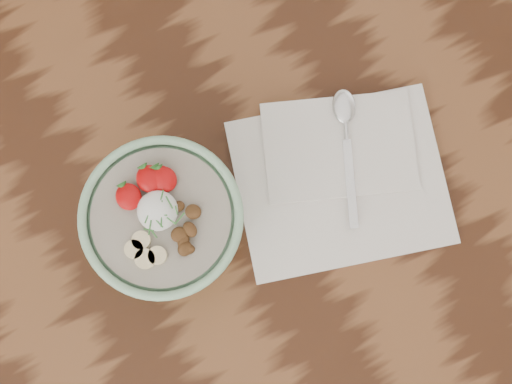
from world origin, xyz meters
The scene contains 4 objects.
table centered at (0.00, 0.00, 65.70)cm, with size 160.00×90.00×75.00cm.
breakfast_bowl centered at (-9.79, -4.53, 81.60)cm, with size 19.55×19.55×12.79cm.
napkin centered at (12.96, -9.59, 75.70)cm, with size 32.45×29.05×1.67cm.
spoon centered at (16.63, -4.32, 77.07)cm, with size 9.82×17.66×0.97cm.
Camera 1 is at (-4.39, -17.88, 168.52)cm, focal length 50.00 mm.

